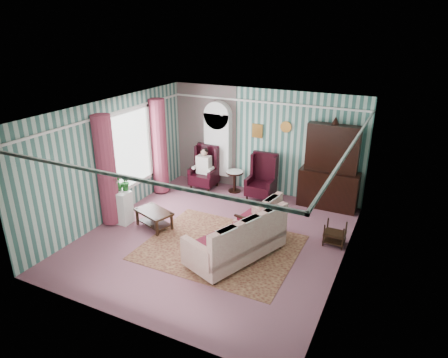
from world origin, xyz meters
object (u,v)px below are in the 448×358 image
at_px(coffee_table, 154,219).
at_px(round_side_table, 235,182).
at_px(wingback_left, 204,168).
at_px(nest_table, 335,233).
at_px(plant_stand, 120,207).
at_px(seated_woman, 204,169).
at_px(bookcase, 218,149).
at_px(sofa, 236,234).
at_px(wingback_right, 261,177).
at_px(floral_armchair, 258,217).
at_px(dresser_hutch, 331,165).

bearing_deg(coffee_table, round_side_table, 73.65).
distance_m(wingback_left, coffee_table, 2.65).
distance_m(nest_table, plant_stand, 5.02).
bearing_deg(wingback_left, nest_table, -20.85).
xyz_separation_m(seated_woman, coffee_table, (0.09, -2.62, -0.38)).
height_order(bookcase, sofa, bookcase).
height_order(round_side_table, plant_stand, plant_stand).
xyz_separation_m(wingback_left, seated_woman, (0.00, 0.00, -0.04)).
height_order(wingback_left, sofa, wingback_left).
bearing_deg(coffee_table, nest_table, 14.99).
relative_size(wingback_right, floral_armchair, 1.25).
relative_size(wingback_right, round_side_table, 2.08).
height_order(seated_woman, nest_table, seated_woman).
xyz_separation_m(dresser_hutch, sofa, (-1.15, -3.23, -0.63)).
xyz_separation_m(sofa, coffee_table, (-2.26, 0.34, -0.34)).
xyz_separation_m(bookcase, seated_woman, (-0.25, -0.39, -0.53)).
height_order(sofa, coffee_table, sofa).
xyz_separation_m(wingback_right, coffee_table, (-1.66, -2.62, -0.41)).
xyz_separation_m(seated_woman, nest_table, (4.07, -1.55, -0.32)).
bearing_deg(wingback_left, bookcase, 57.34).
bearing_deg(floral_armchair, round_side_table, 45.79).
xyz_separation_m(dresser_hutch, wingback_right, (-1.75, -0.27, -0.55)).
xyz_separation_m(seated_woman, sofa, (2.35, -2.96, -0.04)).
bearing_deg(seated_woman, plant_stand, -106.22).
xyz_separation_m(dresser_hutch, seated_woman, (-3.50, -0.27, -0.59)).
height_order(dresser_hutch, plant_stand, dresser_hutch).
bearing_deg(plant_stand, nest_table, 13.84).
bearing_deg(round_side_table, wingback_right, -10.01).
distance_m(round_side_table, sofa, 3.44).
height_order(round_side_table, floral_armchair, floral_armchair).
height_order(wingback_right, coffee_table, wingback_right).
bearing_deg(wingback_left, plant_stand, -106.22).
relative_size(nest_table, plant_stand, 0.68).
bearing_deg(dresser_hutch, seated_woman, -175.59).
distance_m(bookcase, round_side_table, 1.07).
distance_m(bookcase, wingback_right, 1.63).
distance_m(dresser_hutch, floral_armchair, 2.59).
bearing_deg(dresser_hutch, round_side_table, -177.36).
height_order(dresser_hutch, nest_table, dresser_hutch).
distance_m(round_side_table, nest_table, 3.60).
bearing_deg(seated_woman, wingback_right, 0.00).
xyz_separation_m(bookcase, floral_armchair, (2.19, -2.38, -0.62)).
bearing_deg(dresser_hutch, plant_stand, -144.92).
bearing_deg(bookcase, wingback_left, -122.66).
bearing_deg(plant_stand, bookcase, 71.51).
height_order(seated_woman, coffee_table, seated_woman).
relative_size(dresser_hutch, floral_armchair, 2.37).
bearing_deg(dresser_hutch, floral_armchair, -115.09).
bearing_deg(bookcase, coffee_table, -93.08).
bearing_deg(coffee_table, sofa, -8.61).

